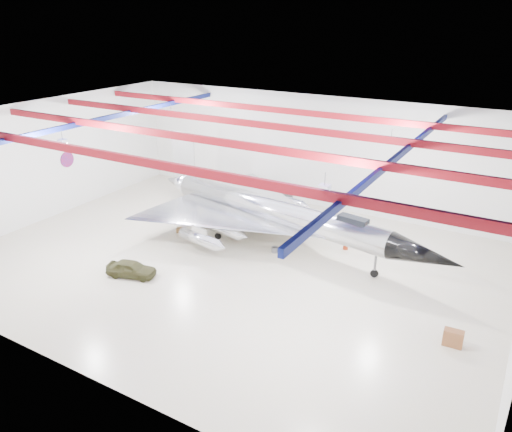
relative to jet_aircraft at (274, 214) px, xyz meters
The scene contains 16 objects.
floor 5.73m from the jet_aircraft, 103.82° to the right, with size 40.00×40.00×0.00m, color beige.
wall_back 10.53m from the jet_aircraft, 96.92° to the left, with size 40.00×40.00×0.00m, color silver.
wall_left 21.98m from the jet_aircraft, 166.86° to the right, with size 30.00×30.00×0.00m, color silver.
ceiling 9.83m from the jet_aircraft, 103.82° to the right, with size 40.00×40.00×0.00m, color #0A0F38.
ceiling_structure 9.26m from the jet_aircraft, 103.82° to the right, with size 39.50×29.50×1.08m.
wall_roundel 21.50m from the jet_aircraft, behind, with size 1.50×1.50×0.10m, color #B21414.
jet_aircraft is the anchor object (origin of this frame).
jeep 12.40m from the jet_aircraft, 120.87° to the right, with size 1.48×3.68×1.25m, color #3C3B1E.
desk 17.51m from the jet_aircraft, 24.62° to the right, with size 1.13×0.56×1.03m, color brown.
crate_ply 8.89m from the jet_aircraft, 164.12° to the right, with size 0.59×0.47×0.41m, color olive.
toolbox_red 3.58m from the jet_aircraft, 143.31° to the left, with size 0.43×0.34×0.30m, color #9F2C0F.
engine_drum 3.04m from the jet_aircraft, 59.82° to the right, with size 0.52×0.52×0.47m, color #59595B.
parts_bin 3.40m from the jet_aircraft, 49.50° to the left, with size 0.62×0.49×0.43m, color olive.
tool_chest 6.49m from the jet_aircraft, 17.52° to the left, with size 0.42×0.42×0.38m, color #9F2C0F.
oil_barrel 4.40m from the jet_aircraft, 167.95° to the right, with size 0.48×0.39×0.34m, color olive.
spares_box 5.07m from the jet_aircraft, 116.97° to the left, with size 0.35×0.35×0.31m, color #59595B.
Camera 1 is at (19.32, -29.00, 18.07)m, focal length 35.00 mm.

